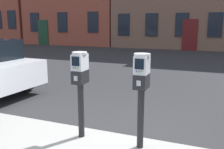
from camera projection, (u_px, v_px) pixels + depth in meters
ground_plane at (109, 146)px, 3.82m from camera, size 160.00×160.00×0.00m
parking_meter_near_kerb at (80, 79)px, 3.67m from camera, size 0.22×0.25×1.29m
parking_meter_twin_adjacent at (141, 84)px, 3.33m from camera, size 0.22×0.25×1.31m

